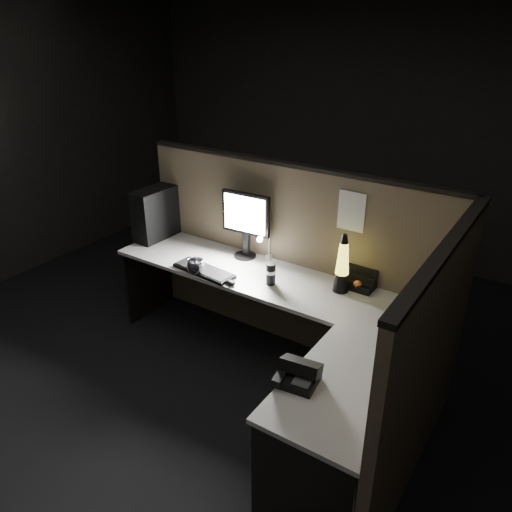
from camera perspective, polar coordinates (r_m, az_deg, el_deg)
The scene contains 17 objects.
floor at distance 3.77m, azimuth -3.87°, elevation -15.91°, with size 6.00×6.00×0.00m, color black.
room_shell at distance 2.96m, azimuth -4.80°, elevation 8.32°, with size 6.00×6.00×6.00m.
partition_back at distance 4.00m, azimuth 3.86°, elevation -0.31°, with size 2.66×0.06×1.50m, color brown.
partition_right at distance 2.93m, azimuth 18.77°, elevation -12.60°, with size 0.06×1.66×1.50m, color brown.
desk at distance 3.50m, azimuth 0.74°, elevation -7.58°, with size 2.60×1.60×0.73m.
pc_tower at distance 4.44m, azimuth -11.37°, elevation 4.79°, with size 0.19×0.42×0.45m, color black.
monitor at distance 3.96m, azimuth -1.18°, elevation 4.27°, with size 0.42×0.18×0.54m.
keyboard at distance 3.84m, azimuth -5.95°, elevation -1.67°, with size 0.51×0.17×0.03m, color black.
mouse at distance 3.65m, azimuth -2.89°, elevation -3.05°, with size 0.08×0.06×0.03m, color black.
clip_lamp at distance 3.93m, azimuth 0.98°, elevation 1.22°, with size 0.05×0.19×0.24m.
organizer at distance 3.71m, azimuth 11.68°, elevation -2.52°, with size 0.28×0.24×0.21m.
lava_lamp at distance 3.54m, azimuth 9.82°, elevation -1.35°, with size 0.12×0.12×0.44m.
travel_mug at distance 3.62m, azimuth 1.70°, elevation -2.06°, with size 0.07×0.07×0.16m, color black.
steel_mug at distance 3.81m, azimuth -6.90°, elevation -1.23°, with size 0.14×0.14×0.11m, color #B4B3BB.
figurine at distance 3.62m, azimuth 11.52°, elevation -3.22°, with size 0.06×0.06×0.06m, color orange.
pinned_paper at distance 3.57m, azimuth 10.84°, elevation 5.02°, with size 0.20×0.00×0.29m, color white.
desk_phone at distance 2.74m, azimuth 4.78°, elevation -13.23°, with size 0.24×0.25×0.13m.
Camera 1 is at (1.76, -2.21, 2.49)m, focal length 35.00 mm.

